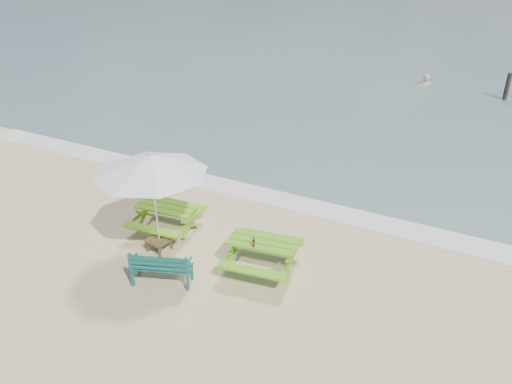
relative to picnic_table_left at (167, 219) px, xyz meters
The scene contains 9 objects.
foam_strip 3.16m from the picnic_table_left, 59.26° to the left, with size 22.00×0.90×0.01m, color silver.
picnic_table_left is the anchor object (origin of this frame).
picnic_table_right 2.79m from the picnic_table_left, ahead, with size 1.68×1.82×0.70m.
park_bench 2.08m from the picnic_table_left, 56.49° to the right, with size 1.31×0.82×0.77m.
side_table 0.88m from the picnic_table_left, 65.90° to the right, with size 0.55×0.55×0.32m.
patio_umbrella 2.04m from the picnic_table_left, 65.90° to the right, with size 2.76×2.76×2.40m.
beer_bottle 2.79m from the picnic_table_left, 12.35° to the right, with size 0.06×0.06×0.23m.
swimmer 16.81m from the picnic_table_left, 79.59° to the left, with size 0.78×0.64×1.83m.
mooring_pilings 17.29m from the picnic_table_left, 66.99° to the left, with size 0.58×0.78×1.37m.
Camera 1 is at (5.14, -6.38, 6.51)m, focal length 35.00 mm.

